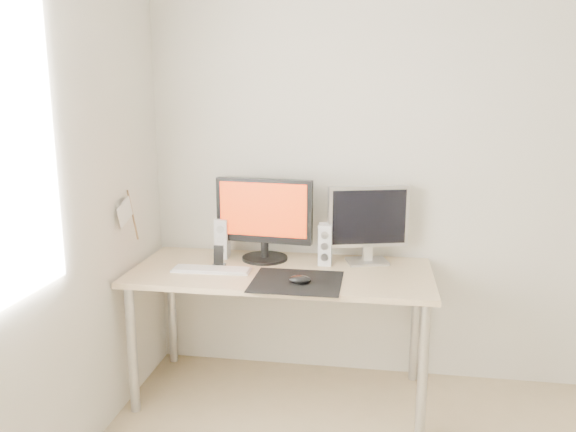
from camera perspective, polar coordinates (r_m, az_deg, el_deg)
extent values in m
plane|color=white|center=(3.26, 16.79, 4.66)|extent=(3.50, 0.00, 3.50)
cube|color=black|center=(2.84, 0.89, -6.68)|extent=(0.45, 0.40, 0.00)
ellipsoid|color=black|center=(2.80, 1.21, -6.47)|extent=(0.11, 0.07, 0.04)
cube|color=#D1B587|center=(3.03, -0.70, -5.76)|extent=(1.60, 0.70, 0.03)
cylinder|color=silver|center=(3.11, -15.54, -12.93)|extent=(0.05, 0.05, 0.70)
cylinder|color=silver|center=(2.87, 13.53, -15.05)|extent=(0.05, 0.05, 0.70)
cylinder|color=silver|center=(3.60, -11.71, -9.20)|extent=(0.05, 0.05, 0.70)
cylinder|color=silver|center=(3.40, 12.80, -10.60)|extent=(0.05, 0.05, 0.70)
cylinder|color=black|center=(3.21, -2.37, -4.29)|extent=(0.28, 0.28, 0.02)
cylinder|color=black|center=(3.19, -2.38, -3.12)|extent=(0.04, 0.04, 0.12)
cube|color=black|center=(3.14, -2.45, 0.54)|extent=(0.55, 0.10, 0.36)
cube|color=#DC580B|center=(3.11, -2.58, 0.63)|extent=(0.50, 0.05, 0.30)
cube|color=silver|center=(3.18, 8.03, -4.58)|extent=(0.26, 0.21, 0.01)
cube|color=silver|center=(3.17, 8.06, -3.58)|extent=(0.06, 0.05, 0.10)
cube|color=#BDBDC0|center=(3.12, 8.17, -0.04)|extent=(0.44, 0.16, 0.34)
cube|color=black|center=(3.10, 8.27, -0.13)|extent=(0.40, 0.12, 0.30)
cube|color=white|center=(3.24, -6.68, -2.26)|extent=(0.07, 0.08, 0.23)
cylinder|color=#AFAFB1|center=(3.22, -6.85, -3.52)|extent=(0.04, 0.01, 0.04)
cylinder|color=silver|center=(3.20, -6.88, -2.44)|extent=(0.04, 0.01, 0.04)
cylinder|color=#B8B9BB|center=(3.19, -6.91, -1.36)|extent=(0.04, 0.01, 0.04)
cube|color=white|center=(3.10, 3.81, -2.90)|extent=(0.07, 0.08, 0.23)
cylinder|color=#AAAAAC|center=(3.07, 3.72, -4.22)|extent=(0.04, 0.01, 0.04)
cylinder|color=#BEBDC0|center=(3.06, 3.73, -3.10)|extent=(0.04, 0.01, 0.04)
cylinder|color=#B8B8BB|center=(3.04, 3.75, -1.96)|extent=(0.04, 0.01, 0.04)
cube|color=silver|center=(3.03, -7.78, -5.46)|extent=(0.42, 0.13, 0.01)
cube|color=white|center=(3.03, -7.78, -5.32)|extent=(0.40, 0.11, 0.01)
cube|color=black|center=(3.10, -7.04, -5.02)|extent=(0.07, 0.06, 0.01)
cube|color=black|center=(3.08, -7.07, -3.95)|extent=(0.05, 0.02, 0.11)
cylinder|color=#A57F54|center=(3.11, -15.49, 0.06)|extent=(0.01, 0.10, 0.29)
cube|color=white|center=(3.02, -16.20, 0.45)|extent=(0.00, 0.19, 0.15)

